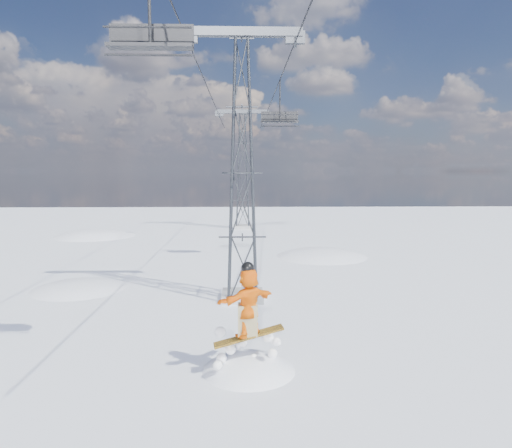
# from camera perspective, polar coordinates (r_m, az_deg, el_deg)

# --- Properties ---
(ground) EXTENTS (120.00, 120.00, 0.00)m
(ground) POSITION_cam_1_polar(r_m,az_deg,el_deg) (12.78, -5.53, -19.26)
(ground) COLOR white
(ground) RESTS_ON ground
(snow_terrain) EXTENTS (39.00, 37.00, 22.00)m
(snow_terrain) POSITION_cam_1_polar(r_m,az_deg,el_deg) (36.49, -10.86, -18.07)
(snow_terrain) COLOR white
(snow_terrain) RESTS_ON ground
(lift_tower_near) EXTENTS (5.20, 1.80, 11.43)m
(lift_tower_near) POSITION_cam_1_polar(r_m,az_deg,el_deg) (19.48, -1.75, 6.30)
(lift_tower_near) COLOR #999999
(lift_tower_near) RESTS_ON ground
(lift_tower_far) EXTENTS (5.20, 1.80, 11.43)m
(lift_tower_far) POSITION_cam_1_polar(r_m,az_deg,el_deg) (44.48, -1.69, 6.47)
(lift_tower_far) COLOR #999999
(lift_tower_far) RESTS_ON ground
(haul_cables) EXTENTS (4.46, 51.00, 0.06)m
(haul_cables) POSITION_cam_1_polar(r_m,az_deg,el_deg) (31.42, -1.74, 16.27)
(haul_cables) COLOR black
(haul_cables) RESTS_ON ground
(snowboarder_jump) EXTENTS (4.40, 4.40, 7.11)m
(snowboarder_jump) POSITION_cam_1_polar(r_m,az_deg,el_deg) (14.22, -0.92, -23.69)
(snowboarder_jump) COLOR white
(snowboarder_jump) RESTS_ON ground
(lift_chair_near) EXTENTS (2.07, 0.59, 2.56)m
(lift_chair_near) POSITION_cam_1_polar(r_m,az_deg,el_deg) (12.25, -13.03, 21.72)
(lift_chair_near) COLOR black
(lift_chair_near) RESTS_ON ground
(lift_chair_mid) EXTENTS (2.18, 0.63, 2.71)m
(lift_chair_mid) POSITION_cam_1_polar(r_m,az_deg,el_deg) (27.45, 2.98, 13.10)
(lift_chair_mid) COLOR black
(lift_chair_mid) RESTS_ON ground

